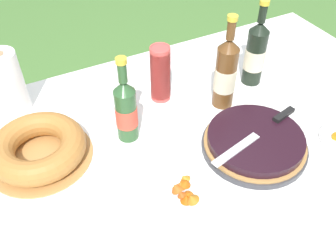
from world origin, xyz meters
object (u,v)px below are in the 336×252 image
cider_bottle_amber (226,73)px  berry_tart (255,142)px  cup_stack (162,73)px  bundt_cake (38,148)px  juice_bottle_red (255,53)px  serving_knife (263,130)px  paper_towel_roll (7,83)px  cider_bottle_green (126,110)px  snack_plate_left (182,193)px

cider_bottle_amber → berry_tart: bearing=-98.6°
cup_stack → bundt_cake: bearing=-168.4°
cider_bottle_amber → juice_bottle_red: (0.18, 0.07, -0.01)m
serving_knife → paper_towel_roll: bearing=-52.9°
cider_bottle_green → snack_plate_left: 0.32m
serving_knife → cider_bottle_green: (-0.36, 0.23, 0.05)m
cider_bottle_amber → juice_bottle_red: size_ratio=1.04×
serving_knife → snack_plate_left: serving_knife is taller
cider_bottle_green → bundt_cake: bearing=172.5°
cup_stack → cider_bottle_green: size_ratio=0.71×
berry_tart → cup_stack: bearing=111.1°
cup_stack → cider_bottle_green: bearing=-145.0°
cup_stack → cider_bottle_green: cider_bottle_green is taller
cider_bottle_amber → paper_towel_roll: bearing=155.1°
berry_tart → cider_bottle_amber: cider_bottle_amber is taller
snack_plate_left → serving_knife: bearing=11.2°
cup_stack → berry_tart: bearing=-68.9°
serving_knife → bundt_cake: 0.70m
snack_plate_left → paper_towel_roll: (-0.34, 0.61, 0.10)m
serving_knife → cider_bottle_amber: (0.01, 0.23, 0.07)m
cup_stack → snack_plate_left: size_ratio=1.11×
bundt_cake → cider_bottle_amber: (0.65, -0.04, 0.09)m
berry_tart → cider_bottle_green: bearing=144.6°
berry_tart → cider_bottle_amber: 0.26m
berry_tart → cider_bottle_amber: bearing=81.4°
bundt_cake → berry_tart: bearing=-24.1°
cider_bottle_green → cider_bottle_amber: 0.37m
cider_bottle_amber → bundt_cake: bearing=176.8°
cup_stack → paper_towel_roll: paper_towel_roll is taller
juice_bottle_red → paper_towel_roll: size_ratio=1.44×
cider_bottle_green → juice_bottle_red: bearing=6.9°
juice_bottle_red → snack_plate_left: 0.64m
cider_bottle_green → juice_bottle_red: juice_bottle_red is taller
berry_tart → paper_towel_roll: 0.85m
serving_knife → cider_bottle_green: size_ratio=1.22×
serving_knife → snack_plate_left: (-0.33, -0.06, -0.05)m
cup_stack → cider_bottle_green: 0.23m
serving_knife → cider_bottle_green: bearing=-46.2°
bundt_cake → cup_stack: bearing=11.6°
bundt_cake → snack_plate_left: bundt_cake is taller
juice_bottle_red → paper_towel_roll: (-0.85, 0.25, -0.01)m
berry_tart → cup_stack: size_ratio=1.57×
snack_plate_left → bundt_cake: bearing=133.9°
serving_knife → juice_bottle_red: 0.36m
bundt_cake → cider_bottle_green: cider_bottle_green is taller
cider_bottle_green → paper_towel_roll: size_ratio=1.31×
cider_bottle_amber → serving_knife: bearing=-91.9°
bundt_cake → snack_plate_left: bearing=-46.1°
paper_towel_roll → bundt_cake: bearing=-85.2°
bundt_cake → cider_bottle_amber: cider_bottle_amber is taller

